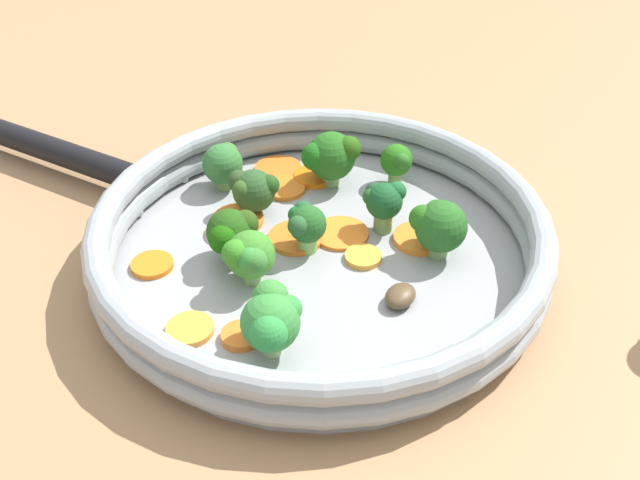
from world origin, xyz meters
TOP-DOWN VIEW (x-y plane):
  - ground_plane at (0.00, 0.00)m, footprint 4.00×4.00m
  - skillet at (0.00, 0.00)m, footprint 0.35×0.35m
  - skillet_rim_wall at (0.00, 0.00)m, footprint 0.37×0.37m
  - skillet_handle at (0.28, 0.02)m, footprint 0.22×0.04m
  - skillet_rivet_left at (0.17, -0.02)m, footprint 0.01×0.01m
  - skillet_rivet_right at (0.16, 0.04)m, footprint 0.01×0.01m
  - carrot_slice_0 at (-0.01, 0.11)m, footprint 0.04×0.04m
  - carrot_slice_1 at (0.00, -0.03)m, footprint 0.05×0.05m
  - carrot_slice_2 at (-0.03, -0.01)m, footprint 0.03×0.03m
  - carrot_slice_3 at (0.08, -0.00)m, footprint 0.06×0.06m
  - carrot_slice_4 at (0.03, 0.13)m, footprint 0.04×0.04m
  - carrot_slice_5 at (0.10, -0.09)m, footprint 0.05×0.05m
  - carrot_slice_6 at (0.03, -0.01)m, footprint 0.06×0.06m
  - carrot_slice_7 at (0.07, -0.09)m, footprint 0.04×0.04m
  - carrot_slice_8 at (-0.06, -0.06)m, footprint 0.06×0.06m
  - carrot_slice_9 at (0.10, 0.09)m, footprint 0.04×0.04m
  - carrot_slice_10 at (0.08, 0.02)m, footprint 0.05×0.05m
  - carrot_slice_11 at (0.08, -0.06)m, footprint 0.05×0.05m
  - broccoli_floret_0 at (-0.08, -0.05)m, footprint 0.05×0.04m
  - broccoli_floret_1 at (-0.03, 0.11)m, footprint 0.04×0.05m
  - broccoli_floret_2 at (0.06, 0.04)m, footprint 0.04×0.05m
  - broccoli_floret_3 at (-0.03, -0.06)m, footprint 0.03×0.03m
  - broccoli_floret_4 at (0.01, 0.00)m, footprint 0.03×0.03m
  - broccoli_floret_5 at (0.05, -0.09)m, footprint 0.05×0.05m
  - broccoli_floret_6 at (0.08, -0.02)m, footprint 0.04×0.04m
  - broccoli_floret_7 at (0.13, -0.04)m, footprint 0.04×0.04m
  - broccoli_floret_8 at (0.02, 0.06)m, footprint 0.04×0.04m
  - broccoli_floret_9 at (-0.00, -0.13)m, footprint 0.03×0.03m
  - mushroom_piece_0 at (-0.08, 0.02)m, footprint 0.02×0.03m

SIDE VIEW (x-z plane):
  - ground_plane at x=0.00m, z-range 0.00..0.00m
  - skillet at x=0.00m, z-range 0.00..0.01m
  - carrot_slice_1 at x=0.00m, z-range 0.01..0.01m
  - carrot_slice_5 at x=0.10m, z-range 0.01..0.01m
  - carrot_slice_6 at x=0.03m, z-range 0.01..0.01m
  - carrot_slice_11 at x=0.08m, z-range 0.01..0.01m
  - carrot_slice_9 at x=0.10m, z-range 0.01..0.01m
  - carrot_slice_3 at x=0.08m, z-range 0.01..0.01m
  - carrot_slice_2 at x=-0.03m, z-range 0.01..0.01m
  - carrot_slice_4 at x=0.03m, z-range 0.01..0.02m
  - carrot_slice_7 at x=0.07m, z-range 0.01..0.02m
  - carrot_slice_10 at x=0.08m, z-range 0.01..0.02m
  - carrot_slice_8 at x=-0.06m, z-range 0.01..0.02m
  - carrot_slice_0 at x=-0.01m, z-range 0.01..0.02m
  - skillet_rivet_left at x=0.17m, z-range 0.01..0.02m
  - skillet_rivet_right at x=0.16m, z-range 0.01..0.02m
  - mushroom_piece_0 at x=-0.08m, z-range 0.01..0.02m
  - skillet_handle at x=0.28m, z-range 0.01..0.04m
  - skillet_rim_wall at x=0.00m, z-range 0.01..0.05m
  - broccoli_floret_6 at x=0.08m, z-range 0.01..0.06m
  - broccoli_floret_9 at x=0.00m, z-range 0.01..0.06m
  - broccoli_floret_7 at x=0.13m, z-range 0.01..0.06m
  - broccoli_floret_2 at x=0.06m, z-range 0.01..0.06m
  - broccoli_floret_4 at x=0.01m, z-range 0.02..0.06m
  - broccoli_floret_8 at x=0.02m, z-range 0.02..0.06m
  - broccoli_floret_0 at x=-0.08m, z-range 0.01..0.06m
  - broccoli_floret_3 at x=-0.03m, z-range 0.02..0.06m
  - broccoli_floret_1 at x=-0.03m, z-range 0.02..0.07m
  - broccoli_floret_5 at x=0.05m, z-range 0.02..0.07m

